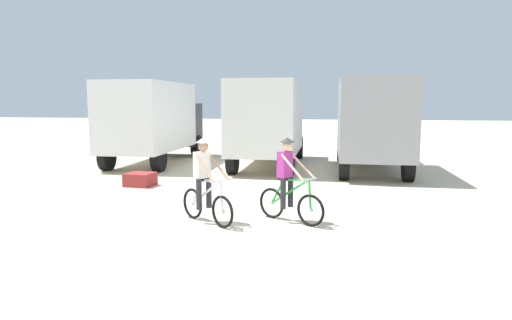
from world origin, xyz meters
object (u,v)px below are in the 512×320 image
box_truck_avon_van (154,119)px  cyclist_orange_shirt (205,184)px  box_truck_grey_hauler (371,121)px  supply_crate (140,179)px  box_truck_white_box (269,119)px  cyclist_cowboy_hat (288,183)px

box_truck_avon_van → cyclist_orange_shirt: size_ratio=3.74×
box_truck_avon_van → box_truck_grey_hauler: same height
box_truck_avon_van → supply_crate: 5.58m
box_truck_white_box → box_truck_avon_van: bearing=179.8°
box_truck_grey_hauler → box_truck_avon_van: bearing=176.6°
box_truck_grey_hauler → supply_crate: box_truck_grey_hauler is taller
box_truck_white_box → box_truck_grey_hauler: 3.95m
cyclist_cowboy_hat → supply_crate: (-4.96, 3.41, -0.64)m
box_truck_grey_hauler → cyclist_cowboy_hat: bearing=-105.4°
box_truck_avon_van → box_truck_grey_hauler: (8.79, -0.52, 0.00)m
cyclist_orange_shirt → supply_crate: size_ratio=2.28×
box_truck_grey_hauler → cyclist_cowboy_hat: size_ratio=3.73×
cyclist_orange_shirt → cyclist_cowboy_hat: 1.78m
box_truck_avon_van → cyclist_orange_shirt: (4.86, -8.87, -1.03)m
box_truck_white_box → cyclist_cowboy_hat: (1.73, -8.46, -1.03)m
box_truck_grey_hauler → cyclist_orange_shirt: bearing=-115.2°
cyclist_cowboy_hat → supply_crate: bearing=145.5°
cyclist_orange_shirt → cyclist_cowboy_hat: bearing=12.9°
cyclist_orange_shirt → supply_crate: (-3.22, 3.81, -0.64)m
box_truck_avon_van → cyclist_orange_shirt: bearing=-61.3°
box_truck_avon_van → supply_crate: (1.64, -5.07, -1.67)m
box_truck_avon_van → cyclist_orange_shirt: 10.17m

